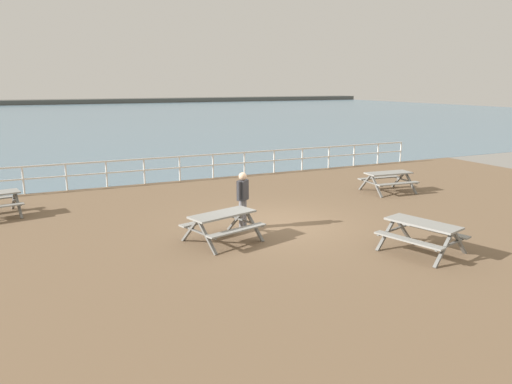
{
  "coord_description": "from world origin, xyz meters",
  "views": [
    {
      "loc": [
        -6.57,
        -12.35,
        4.14
      ],
      "look_at": [
        -0.25,
        1.08,
        0.8
      ],
      "focal_mm": 34.0,
      "sensor_mm": 36.0,
      "label": 1
    }
  ],
  "objects_px": {
    "picnic_table_near_left": "(388,177)",
    "picnic_table_near_right": "(422,230)",
    "visitor": "(243,197)",
    "picnic_table_mid_centre": "(223,220)"
  },
  "relations": [
    {
      "from": "picnic_table_near_left",
      "to": "picnic_table_near_right",
      "type": "distance_m",
      "value": 6.97
    },
    {
      "from": "picnic_table_near_left",
      "to": "picnic_table_near_right",
      "type": "bearing_deg",
      "value": -118.83
    },
    {
      "from": "picnic_table_mid_centre",
      "to": "visitor",
      "type": "height_order",
      "value": "visitor"
    },
    {
      "from": "picnic_table_near_right",
      "to": "visitor",
      "type": "distance_m",
      "value": 4.98
    },
    {
      "from": "picnic_table_near_right",
      "to": "picnic_table_near_left",
      "type": "bearing_deg",
      "value": -49.72
    },
    {
      "from": "picnic_table_near_left",
      "to": "picnic_table_mid_centre",
      "type": "bearing_deg",
      "value": -155.56
    },
    {
      "from": "picnic_table_near_left",
      "to": "picnic_table_mid_centre",
      "type": "xyz_separation_m",
      "value": [
        -8.02,
        -2.9,
        0.0
      ]
    },
    {
      "from": "picnic_table_near_left",
      "to": "picnic_table_mid_centre",
      "type": "height_order",
      "value": "same"
    },
    {
      "from": "picnic_table_near_right",
      "to": "picnic_table_mid_centre",
      "type": "relative_size",
      "value": 1.0
    },
    {
      "from": "visitor",
      "to": "picnic_table_near_left",
      "type": "bearing_deg",
      "value": 67.45
    }
  ]
}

